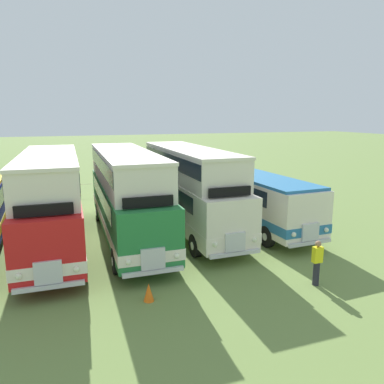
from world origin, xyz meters
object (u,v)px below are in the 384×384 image
bus_fifth_in_row (190,185)px  bus_third_in_row (51,197)px  bus_fourth_in_row (126,191)px  marshal_person (317,263)px  bus_sixth_in_row (252,195)px  cone_mid_row (149,292)px

bus_fifth_in_row → bus_third_in_row: bearing=-175.1°
bus_fourth_in_row → marshal_person: size_ratio=6.67×
bus_fifth_in_row → bus_sixth_in_row: (3.55, -0.57, -0.72)m
cone_mid_row → marshal_person: marshal_person is taller
bus_fifth_in_row → marshal_person: bearing=-75.4°
bus_fourth_in_row → bus_sixth_in_row: size_ratio=1.13×
bus_third_in_row → bus_fourth_in_row: bearing=2.1°
bus_sixth_in_row → cone_mid_row: bearing=-138.5°
bus_fifth_in_row → cone_mid_row: 8.60m
bus_fourth_in_row → marshal_person: bearing=-53.6°
bus_sixth_in_row → cone_mid_row: (-7.58, -6.71, -1.43)m
bus_fourth_in_row → marshal_person: (5.68, -7.71, -1.59)m
bus_sixth_in_row → marshal_person: size_ratio=5.90×
bus_fourth_in_row → bus_fifth_in_row: 3.58m
bus_fourth_in_row → bus_fifth_in_row: (3.55, 0.47, -0.00)m
bus_sixth_in_row → bus_fourth_in_row: bearing=179.2°
marshal_person → bus_fourth_in_row: bearing=126.4°
bus_third_in_row → bus_sixth_in_row: bus_third_in_row is taller
bus_fourth_in_row → bus_sixth_in_row: bus_fourth_in_row is taller
marshal_person → cone_mid_row: bearing=171.6°
cone_mid_row → marshal_person: bearing=-8.4°
bus_fifth_in_row → marshal_person: 8.60m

